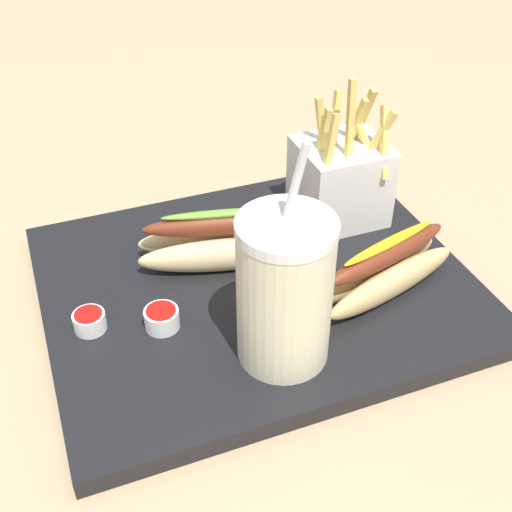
# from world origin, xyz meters

# --- Properties ---
(ground_plane) EXTENTS (2.40, 2.40, 0.02)m
(ground_plane) POSITION_xyz_m (0.00, 0.00, -0.01)
(ground_plane) COLOR tan
(food_tray) EXTENTS (0.44, 0.36, 0.02)m
(food_tray) POSITION_xyz_m (0.00, 0.00, 0.01)
(food_tray) COLOR black
(food_tray) RESTS_ON ground_plane
(soda_cup) EXTENTS (0.08, 0.08, 0.22)m
(soda_cup) POSITION_xyz_m (-0.01, -0.11, 0.09)
(soda_cup) COLOR beige
(soda_cup) RESTS_ON food_tray
(fries_basket) EXTENTS (0.10, 0.09, 0.18)m
(fries_basket) POSITION_xyz_m (0.13, 0.08, 0.07)
(fries_basket) COLOR white
(fries_basket) RESTS_ON food_tray
(hot_dog_1) EXTENTS (0.19, 0.10, 0.06)m
(hot_dog_1) POSITION_xyz_m (-0.02, 0.04, 0.04)
(hot_dog_1) COLOR #E5C689
(hot_dog_1) RESTS_ON food_tray
(hot_dog_2) EXTENTS (0.18, 0.09, 0.06)m
(hot_dog_2) POSITION_xyz_m (0.12, -0.06, 0.05)
(hot_dog_2) COLOR #DBB775
(hot_dog_2) RESTS_ON food_tray
(ketchup_cup_1) EXTENTS (0.03, 0.03, 0.02)m
(ketchup_cup_1) POSITION_xyz_m (-0.11, -0.04, 0.03)
(ketchup_cup_1) COLOR white
(ketchup_cup_1) RESTS_ON food_tray
(ketchup_cup_2) EXTENTS (0.03, 0.03, 0.02)m
(ketchup_cup_2) POSITION_xyz_m (-0.18, -0.01, 0.03)
(ketchup_cup_2) COLOR white
(ketchup_cup_2) RESTS_ON food_tray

